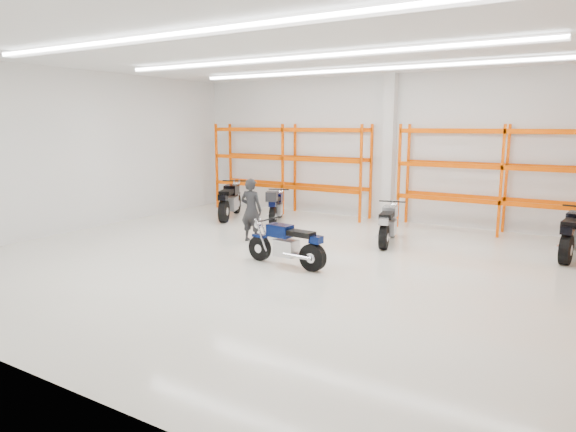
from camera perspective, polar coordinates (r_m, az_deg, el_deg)
The scene contains 11 objects.
ground at distance 11.30m, azimuth 0.33°, elevation -5.22°, with size 14.00×14.00×0.00m, color silver.
room_shell at distance 10.91m, azimuth 0.42°, elevation 11.66°, with size 14.02×12.02×4.51m.
motorcycle_main at distance 10.91m, azimuth 0.09°, elevation -3.30°, with size 1.99×0.66×0.98m.
motorcycle_back_a at distance 16.56m, azimuth -6.52°, elevation 1.60°, with size 1.15×2.23×1.16m.
motorcycle_back_b at distance 15.76m, azimuth -1.39°, elevation 1.07°, with size 1.06×1.95×1.05m.
motorcycle_back_c at distance 13.20m, azimuth 11.06°, elevation -1.02°, with size 0.74×2.06×1.02m.
motorcycle_back_d at distance 13.23m, azimuth 29.09°, elevation -1.90°, with size 0.77×2.29×1.12m.
standing_man at distance 13.22m, azimuth -4.11°, elevation 0.67°, with size 0.60×0.39×1.64m, color black.
structural_column at distance 16.17m, azimuth 11.17°, elevation 7.34°, with size 0.32×0.32×4.50m, color white.
pallet_racking_back_left at distance 17.38m, azimuth 0.10°, elevation 6.19°, with size 5.67×0.87×3.00m.
pallet_racking_back_right at distance 15.02m, azimuth 22.92°, elevation 4.75°, with size 5.67×0.87×3.00m.
Camera 1 is at (5.64, -9.32, 3.01)m, focal length 32.00 mm.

